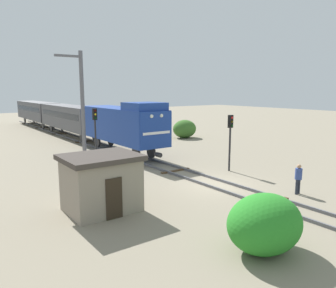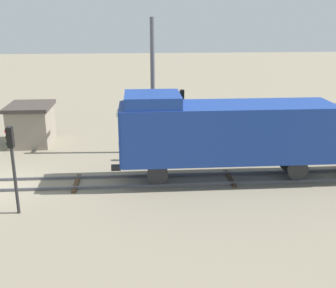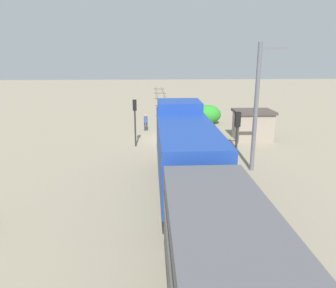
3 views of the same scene
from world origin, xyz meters
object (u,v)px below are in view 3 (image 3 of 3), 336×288
(locomotive, at_px, (184,146))
(traffic_signal_mid, at_px, (237,133))
(traffic_signal_near, at_px, (135,114))
(catenary_mast, at_px, (257,105))
(worker_near_track, at_px, (146,121))
(relay_hut, at_px, (253,125))

(locomotive, bearing_deg, traffic_signal_mid, -152.11)
(locomotive, xyz_separation_m, traffic_signal_mid, (-3.40, -1.80, 0.23))
(traffic_signal_near, height_order, traffic_signal_mid, traffic_signal_mid)
(traffic_signal_mid, relative_size, catenary_mast, 0.51)
(locomotive, bearing_deg, catenary_mast, -145.81)
(traffic_signal_mid, bearing_deg, worker_near_track, -67.52)
(traffic_signal_near, relative_size, traffic_signal_mid, 0.93)
(traffic_signal_near, height_order, catenary_mast, catenary_mast)
(catenary_mast, xyz_separation_m, relay_hut, (-2.44, -8.21, -3.06))
(locomotive, relative_size, relay_hut, 3.31)
(worker_near_track, bearing_deg, traffic_signal_mid, -121.49)
(relay_hut, bearing_deg, catenary_mast, 73.44)
(traffic_signal_mid, bearing_deg, traffic_signal_near, -50.79)
(worker_near_track, relative_size, catenary_mast, 0.20)
(traffic_signal_mid, xyz_separation_m, catenary_mast, (-1.66, -1.64, 1.45))
(worker_near_track, bearing_deg, catenary_mast, -112.90)
(locomotive, xyz_separation_m, worker_near_track, (2.40, -15.81, -1.78))
(traffic_signal_near, xyz_separation_m, catenary_mast, (-8.26, 6.45, 1.65))
(relay_hut, bearing_deg, locomotive, 57.22)
(traffic_signal_near, distance_m, relay_hut, 10.93)
(catenary_mast, bearing_deg, traffic_signal_near, -37.99)
(traffic_signal_near, xyz_separation_m, relay_hut, (-10.70, -1.76, -1.41))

